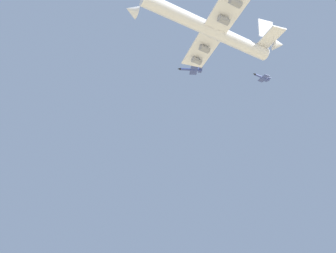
% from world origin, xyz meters
% --- Properties ---
extents(carrier_jet, '(75.81, 59.70, 22.33)m').
position_xyz_m(carrier_jet, '(-33.02, 34.45, 118.04)').
color(carrier_jet, white).
extents(chase_jet_left_wing, '(14.66, 10.04, 4.00)m').
position_xyz_m(chase_jet_left_wing, '(-51.06, -3.85, 132.54)').
color(chase_jet_left_wing, '#38478C').
extents(chase_jet_right_wing, '(15.22, 8.34, 4.00)m').
position_xyz_m(chase_jet_right_wing, '(-111.19, 2.23, 152.00)').
color(chase_jet_right_wing, '#38478C').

